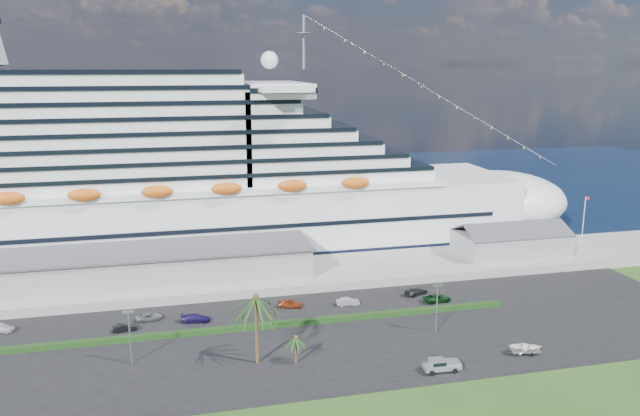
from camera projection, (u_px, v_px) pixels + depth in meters
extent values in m
plane|color=#234316|center=(330.00, 369.00, 90.28)|extent=(420.00, 420.00, 0.00)
cube|color=black|center=(313.00, 337.00, 100.69)|extent=(140.00, 38.00, 0.12)
cube|color=gray|center=(282.00, 274.00, 127.98)|extent=(240.00, 20.00, 1.80)
cube|color=black|center=(236.00, 193.00, 213.48)|extent=(420.00, 160.00, 0.02)
cube|color=silver|center=(178.00, 219.00, 144.60)|extent=(160.00, 30.00, 16.00)
ellipsoid|color=silver|center=(492.00, 202.00, 162.74)|extent=(40.00, 30.00, 16.00)
cube|color=black|center=(180.00, 247.00, 146.13)|extent=(164.00, 30.60, 2.40)
cube|color=silver|center=(118.00, 127.00, 137.03)|extent=(128.00, 26.00, 24.80)
cube|color=silver|center=(273.00, 89.00, 143.16)|extent=(14.00, 38.00, 3.20)
cylinder|color=gray|center=(304.00, 42.00, 142.42)|extent=(0.70, 0.70, 12.00)
ellipsoid|color=#CF5813|center=(157.00, 192.00, 126.52)|extent=(90.00, 2.40, 2.60)
ellipsoid|color=#CF5813|center=(159.00, 167.00, 156.47)|extent=(90.00, 2.40, 2.60)
cube|color=black|center=(178.00, 216.00, 144.42)|extent=(144.00, 30.40, 0.90)
cube|color=gray|center=(155.00, 265.00, 121.44)|extent=(60.00, 14.00, 6.00)
cube|color=#4C4C54|center=(154.00, 250.00, 120.74)|extent=(61.00, 15.00, 0.40)
cube|color=gray|center=(511.00, 243.00, 139.03)|extent=(24.00, 12.00, 4.80)
cube|color=#4C4C54|center=(519.00, 230.00, 135.38)|extent=(24.00, 6.31, 2.74)
cube|color=#4C4C54|center=(505.00, 224.00, 141.07)|extent=(24.00, 6.31, 2.74)
cylinder|color=silver|center=(583.00, 222.00, 142.30)|extent=(0.16, 0.16, 12.00)
cube|color=red|center=(588.00, 198.00, 141.16)|extent=(1.00, 0.04, 0.70)
cube|color=black|center=(260.00, 326.00, 103.50)|extent=(88.00, 1.10, 0.90)
cylinder|color=gray|center=(130.00, 338.00, 90.59)|extent=(0.24, 0.24, 8.00)
cube|color=gray|center=(128.00, 312.00, 89.67)|extent=(1.60, 0.35, 0.35)
cylinder|color=gray|center=(437.00, 309.00, 101.47)|extent=(0.24, 0.24, 8.00)
cube|color=gray|center=(438.00, 285.00, 100.55)|extent=(1.60, 0.35, 0.35)
cylinder|color=#47301E|center=(257.00, 330.00, 90.62)|extent=(0.54, 0.54, 10.50)
sphere|color=#47301E|center=(256.00, 296.00, 89.44)|extent=(0.98, 0.98, 0.98)
cylinder|color=#47301E|center=(296.00, 351.00, 91.16)|extent=(0.35, 0.35, 4.20)
sphere|color=#47301E|center=(296.00, 338.00, 90.68)|extent=(0.73, 0.73, 0.73)
imported|color=silver|center=(0.00, 327.00, 102.19)|extent=(4.90, 3.19, 1.55)
imported|color=black|center=(125.00, 328.00, 102.49)|extent=(3.96, 1.81, 1.26)
imported|color=gray|center=(149.00, 317.00, 106.92)|extent=(4.64, 2.58, 1.23)
imported|color=#1D164E|center=(196.00, 318.00, 106.19)|extent=(5.15, 2.75, 1.42)
imported|color=maroon|center=(290.00, 303.00, 112.58)|extent=(4.67, 2.92, 1.48)
imported|color=#9A9BA1|center=(348.00, 302.00, 113.55)|extent=(4.31, 1.87, 1.38)
imported|color=black|center=(437.00, 298.00, 115.20)|extent=(5.21, 2.60, 1.42)
imported|color=black|center=(416.00, 291.00, 118.73)|extent=(5.32, 3.70, 1.43)
cylinder|color=black|center=(432.00, 373.00, 87.83)|extent=(0.81, 0.31, 0.79)
cylinder|color=black|center=(427.00, 367.00, 89.62)|extent=(0.81, 0.31, 0.79)
cylinder|color=black|center=(455.00, 370.00, 88.62)|extent=(0.81, 0.31, 0.79)
cylinder|color=black|center=(449.00, 364.00, 90.41)|extent=(0.81, 0.31, 0.79)
cube|color=#B9BCC1|center=(442.00, 366.00, 89.07)|extent=(5.44, 2.22, 0.69)
cube|color=#B9BCC1|center=(451.00, 363.00, 89.31)|extent=(2.46, 2.04, 0.55)
cube|color=#B9BCC1|center=(437.00, 362.00, 88.76)|extent=(2.26, 1.98, 0.94)
cube|color=black|center=(437.00, 362.00, 88.74)|extent=(2.07, 2.02, 0.55)
cube|color=#B9BCC1|center=(427.00, 367.00, 88.51)|extent=(0.97, 1.92, 0.35)
cube|color=gray|center=(526.00, 351.00, 94.32)|extent=(4.70, 2.41, 0.12)
cylinder|color=gray|center=(514.00, 352.00, 93.86)|extent=(2.12, 0.45, 0.08)
cylinder|color=black|center=(531.00, 355.00, 93.63)|extent=(0.65, 0.32, 0.62)
cylinder|color=black|center=(525.00, 350.00, 95.29)|extent=(0.65, 0.32, 0.62)
imported|color=white|center=(526.00, 348.00, 94.20)|extent=(5.47, 4.33, 1.02)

